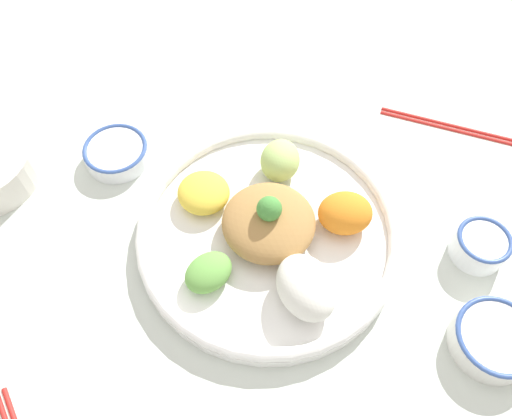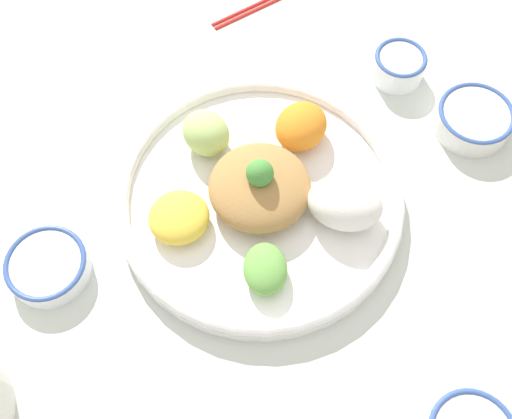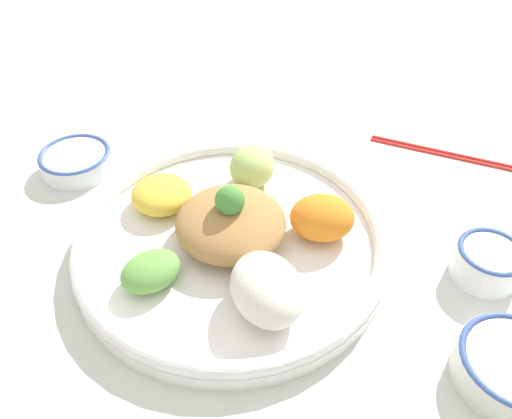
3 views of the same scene
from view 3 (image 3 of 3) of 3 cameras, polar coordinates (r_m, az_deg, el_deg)
name	(u,v)px [view 3 (image 3 of 3)]	position (r m, az deg, el deg)	size (l,w,h in m)	color
ground_plane	(258,247)	(0.67, 0.25, -4.26)	(2.40, 2.40, 0.00)	silver
salad_platter	(234,235)	(0.64, -2.58, -2.95)	(0.41, 0.41, 0.10)	white
rice_bowl_blue	(76,160)	(0.83, -19.89, 5.32)	(0.11, 0.11, 0.03)	white
sauce_bowl_dark	(488,261)	(0.68, 25.00, -5.35)	(0.08, 0.08, 0.05)	white
rice_bowl_plain	(512,367)	(0.59, 27.25, -15.72)	(0.11, 0.11, 0.04)	white
chopsticks_pair_near	(447,153)	(0.88, 21.02, 6.03)	(0.23, 0.13, 0.01)	red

